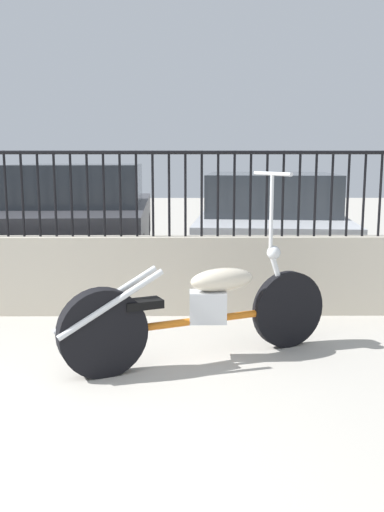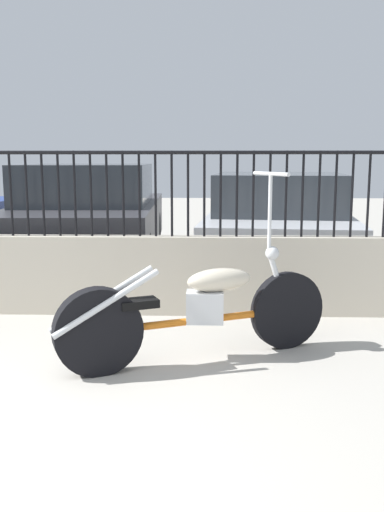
% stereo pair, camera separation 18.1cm
% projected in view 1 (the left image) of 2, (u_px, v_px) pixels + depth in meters
% --- Properties ---
extents(low_wall, '(8.32, 0.18, 0.78)m').
position_uv_depth(low_wall, '(42.00, 276.00, 5.61)').
color(low_wall, beige).
rests_on(low_wall, ground_plane).
extents(fence_railing, '(8.32, 0.04, 0.82)m').
position_uv_depth(fence_railing, '(38.00, 182.00, 5.46)').
color(fence_railing, black).
rests_on(fence_railing, low_wall).
extents(motorcycle_orange, '(2.07, 1.02, 1.43)m').
position_uv_depth(motorcycle_orange, '(189.00, 312.00, 4.28)').
color(motorcycle_orange, black).
rests_on(motorcycle_orange, ground_plane).
extents(car_dark_grey, '(2.04, 4.39, 1.45)m').
position_uv_depth(car_dark_grey, '(81.00, 216.00, 8.09)').
color(car_dark_grey, black).
rests_on(car_dark_grey, ground_plane).
extents(car_silver, '(2.27, 4.31, 1.33)m').
position_uv_depth(car_silver, '(270.00, 221.00, 7.99)').
color(car_silver, black).
rests_on(car_silver, ground_plane).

